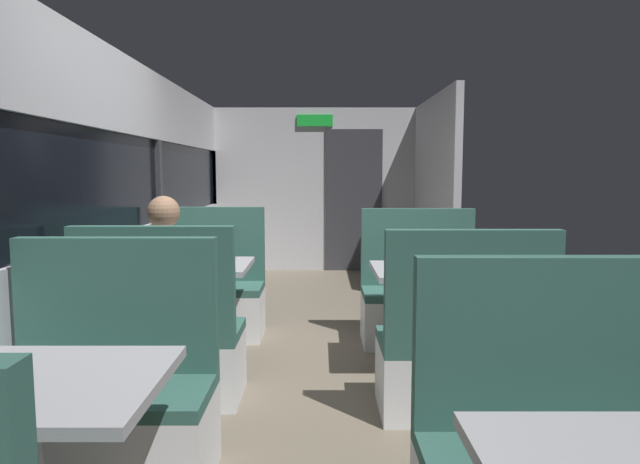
{
  "coord_description": "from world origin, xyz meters",
  "views": [
    {
      "loc": [
        0.07,
        -3.86,
        1.41
      ],
      "look_at": [
        0.07,
        2.19,
        0.76
      ],
      "focal_mm": 31.71,
      "sensor_mm": 36.0,
      "label": 1
    }
  ],
  "objects_px": {
    "bench_near_window_facing_entry": "(107,410)",
    "dining_table_rear_aisle": "(438,283)",
    "bench_mid_window_facing_entry": "(207,298)",
    "coffee_cup_primary": "(430,263)",
    "bench_mid_window_facing_end": "(162,348)",
    "bench_rear_aisle_facing_entry": "(419,303)",
    "dining_table_mid_window": "(188,277)",
    "dining_table_near_window": "(23,409)",
    "bench_rear_aisle_facing_end": "(462,359)",
    "seated_passenger": "(165,312)"
  },
  "relations": [
    {
      "from": "bench_near_window_facing_entry",
      "to": "dining_table_rear_aisle",
      "type": "distance_m",
      "value": 2.29
    },
    {
      "from": "dining_table_near_window",
      "to": "bench_near_window_facing_entry",
      "type": "distance_m",
      "value": 0.77
    },
    {
      "from": "bench_rear_aisle_facing_end",
      "to": "seated_passenger",
      "type": "bearing_deg",
      "value": 171.35
    },
    {
      "from": "bench_rear_aisle_facing_end",
      "to": "seated_passenger",
      "type": "distance_m",
      "value": 1.82
    },
    {
      "from": "dining_table_near_window",
      "to": "bench_mid_window_facing_end",
      "type": "distance_m",
      "value": 1.63
    },
    {
      "from": "bench_near_window_facing_entry",
      "to": "coffee_cup_primary",
      "type": "xyz_separation_m",
      "value": [
        1.72,
        1.35,
        0.46
      ]
    },
    {
      "from": "bench_mid_window_facing_entry",
      "to": "seated_passenger",
      "type": "distance_m",
      "value": 1.34
    },
    {
      "from": "bench_rear_aisle_facing_entry",
      "to": "dining_table_near_window",
      "type": "bearing_deg",
      "value": -122.59
    },
    {
      "from": "dining_table_mid_window",
      "to": "bench_mid_window_facing_entry",
      "type": "relative_size",
      "value": 0.82
    },
    {
      "from": "coffee_cup_primary",
      "to": "dining_table_mid_window",
      "type": "bearing_deg",
      "value": 171.87
    },
    {
      "from": "bench_rear_aisle_facing_entry",
      "to": "coffee_cup_primary",
      "type": "xyz_separation_m",
      "value": [
        -0.07,
        -0.75,
        0.46
      ]
    },
    {
      "from": "bench_rear_aisle_facing_end",
      "to": "seated_passenger",
      "type": "height_order",
      "value": "seated_passenger"
    },
    {
      "from": "bench_mid_window_facing_end",
      "to": "coffee_cup_primary",
      "type": "height_order",
      "value": "bench_mid_window_facing_end"
    },
    {
      "from": "bench_near_window_facing_entry",
      "to": "bench_mid_window_facing_entry",
      "type": "bearing_deg",
      "value": 90.0
    },
    {
      "from": "bench_mid_window_facing_end",
      "to": "dining_table_rear_aisle",
      "type": "distance_m",
      "value": 1.88
    },
    {
      "from": "coffee_cup_primary",
      "to": "dining_table_near_window",
      "type": "bearing_deg",
      "value": -129.98
    },
    {
      "from": "coffee_cup_primary",
      "to": "bench_near_window_facing_entry",
      "type": "bearing_deg",
      "value": -141.81
    },
    {
      "from": "seated_passenger",
      "to": "bench_mid_window_facing_entry",
      "type": "bearing_deg",
      "value": 90.0
    },
    {
      "from": "bench_mid_window_facing_end",
      "to": "dining_table_mid_window",
      "type": "bearing_deg",
      "value": 90.0
    },
    {
      "from": "dining_table_near_window",
      "to": "bench_rear_aisle_facing_end",
      "type": "distance_m",
      "value": 2.29
    },
    {
      "from": "dining_table_mid_window",
      "to": "dining_table_rear_aisle",
      "type": "height_order",
      "value": "same"
    },
    {
      "from": "bench_near_window_facing_entry",
      "to": "coffee_cup_primary",
      "type": "height_order",
      "value": "bench_near_window_facing_entry"
    },
    {
      "from": "dining_table_rear_aisle",
      "to": "seated_passenger",
      "type": "relative_size",
      "value": 0.71
    },
    {
      "from": "seated_passenger",
      "to": "bench_rear_aisle_facing_entry",
      "type": "bearing_deg",
      "value": 32.18
    },
    {
      "from": "bench_mid_window_facing_end",
      "to": "bench_mid_window_facing_entry",
      "type": "distance_m",
      "value": 1.4
    },
    {
      "from": "bench_near_window_facing_entry",
      "to": "seated_passenger",
      "type": "relative_size",
      "value": 0.87
    },
    {
      "from": "bench_near_window_facing_entry",
      "to": "dining_table_mid_window",
      "type": "height_order",
      "value": "bench_near_window_facing_entry"
    },
    {
      "from": "dining_table_near_window",
      "to": "bench_rear_aisle_facing_entry",
      "type": "relative_size",
      "value": 0.82
    },
    {
      "from": "bench_mid_window_facing_end",
      "to": "bench_rear_aisle_facing_entry",
      "type": "relative_size",
      "value": 1.0
    },
    {
      "from": "dining_table_near_window",
      "to": "bench_rear_aisle_facing_end",
      "type": "height_order",
      "value": "bench_rear_aisle_facing_end"
    },
    {
      "from": "dining_table_mid_window",
      "to": "bench_rear_aisle_facing_entry",
      "type": "relative_size",
      "value": 0.82
    },
    {
      "from": "bench_mid_window_facing_entry",
      "to": "bench_rear_aisle_facing_entry",
      "type": "relative_size",
      "value": 1.0
    },
    {
      "from": "bench_mid_window_facing_entry",
      "to": "coffee_cup_primary",
      "type": "bearing_deg",
      "value": -28.76
    },
    {
      "from": "dining_table_near_window",
      "to": "bench_rear_aisle_facing_entry",
      "type": "height_order",
      "value": "bench_rear_aisle_facing_entry"
    },
    {
      "from": "bench_near_window_facing_entry",
      "to": "dining_table_rear_aisle",
      "type": "xyz_separation_m",
      "value": [
        1.79,
        1.4,
        0.31
      ]
    },
    {
      "from": "bench_near_window_facing_entry",
      "to": "dining_table_near_window",
      "type": "bearing_deg",
      "value": -90.0
    },
    {
      "from": "dining_table_near_window",
      "to": "coffee_cup_primary",
      "type": "distance_m",
      "value": 2.69
    },
    {
      "from": "bench_rear_aisle_facing_end",
      "to": "coffee_cup_primary",
      "type": "distance_m",
      "value": 0.8
    },
    {
      "from": "dining_table_near_window",
      "to": "dining_table_mid_window",
      "type": "relative_size",
      "value": 1.0
    },
    {
      "from": "dining_table_mid_window",
      "to": "bench_mid_window_facing_end",
      "type": "xyz_separation_m",
      "value": [
        0.0,
        -0.7,
        -0.31
      ]
    },
    {
      "from": "bench_near_window_facing_entry",
      "to": "coffee_cup_primary",
      "type": "distance_m",
      "value": 2.24
    },
    {
      "from": "dining_table_mid_window",
      "to": "bench_rear_aisle_facing_entry",
      "type": "distance_m",
      "value": 1.88
    },
    {
      "from": "bench_mid_window_facing_entry",
      "to": "seated_passenger",
      "type": "xyz_separation_m",
      "value": [
        0.0,
        -1.33,
        0.21
      ]
    },
    {
      "from": "bench_rear_aisle_facing_end",
      "to": "bench_rear_aisle_facing_entry",
      "type": "xyz_separation_m",
      "value": [
        0.0,
        1.4,
        0.0
      ]
    },
    {
      "from": "dining_table_near_window",
      "to": "bench_near_window_facing_entry",
      "type": "bearing_deg",
      "value": 90.0
    },
    {
      "from": "dining_table_rear_aisle",
      "to": "bench_rear_aisle_facing_entry",
      "type": "distance_m",
      "value": 0.77
    },
    {
      "from": "dining_table_mid_window",
      "to": "bench_rear_aisle_facing_end",
      "type": "distance_m",
      "value": 2.03
    },
    {
      "from": "bench_mid_window_facing_end",
      "to": "bench_rear_aisle_facing_end",
      "type": "bearing_deg",
      "value": -6.38
    },
    {
      "from": "bench_mid_window_facing_end",
      "to": "bench_rear_aisle_facing_entry",
      "type": "distance_m",
      "value": 2.15
    },
    {
      "from": "bench_mid_window_facing_end",
      "to": "dining_table_rear_aisle",
      "type": "xyz_separation_m",
      "value": [
        1.79,
        0.5,
        0.31
      ]
    }
  ]
}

